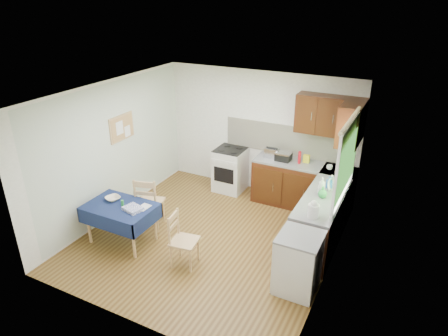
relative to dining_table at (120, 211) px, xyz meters
The scene contains 33 objects.
floor 1.57m from the dining_table, 30.14° to the left, with size 4.20×4.20×0.00m, color #533516.
ceiling 2.42m from the dining_table, 30.14° to the left, with size 4.00×4.20×0.02m, color white.
wall_back 3.18m from the dining_table, 65.93° to the left, with size 4.00×0.02×2.50m, color white.
wall_front 1.98m from the dining_table, 47.14° to the right, with size 4.00×0.02×2.50m, color white.
wall_left 1.24m from the dining_table, 134.93° to the left, with size 0.02×4.20×2.50m, color silver.
wall_right 3.42m from the dining_table, 12.69° to the left, with size 0.02×4.20×2.50m, color white.
base_cabinets 3.30m from the dining_table, 37.21° to the left, with size 1.90×2.30×0.86m.
worktop_back 3.45m from the dining_table, 47.58° to the left, with size 1.90×0.60×0.04m, color slate.
worktop_right 3.29m from the dining_table, 25.03° to the left, with size 0.60×1.70×0.04m, color slate.
worktop_corner 3.91m from the dining_table, 40.52° to the left, with size 0.60×0.60×0.04m, color slate.
splashback 3.47m from the dining_table, 55.80° to the left, with size 2.70×0.02×0.60m, color #F1E6CD.
upper_cabinets 3.98m from the dining_table, 42.25° to the left, with size 1.20×0.85×0.70m.
stove 2.65m from the dining_table, 73.17° to the left, with size 0.60×0.61×0.92m.
window 3.70m from the dining_table, 23.91° to the left, with size 0.04×1.48×1.26m.
fridge 2.98m from the dining_table, ahead, with size 0.58×0.60×0.89m.
corkboard 1.62m from the dining_table, 124.22° to the left, with size 0.04×0.62×0.47m.
dining_table is the anchor object (origin of this frame).
chair_far 0.58m from the dining_table, 74.42° to the left, with size 0.55×0.55×0.99m.
chair_near 1.23m from the dining_table, ahead, with size 0.44×0.44×0.88m.
toaster 3.06m from the dining_table, 56.82° to the left, with size 0.27×0.17×0.21m.
sandwich_press 3.18m from the dining_table, 52.76° to the left, with size 0.28×0.25×0.17m.
sauce_bottle 3.37m from the dining_table, 48.26° to the left, with size 0.06×0.06×0.24m, color red.
yellow_packet 3.52m from the dining_table, 48.14° to the left, with size 0.11×0.08×0.15m, color yellow.
dish_rack 3.49m from the dining_table, 30.53° to the left, with size 0.38×0.29×0.18m.
kettle 3.10m from the dining_table, 13.33° to the left, with size 0.16×0.16×0.27m.
cup 3.76m from the dining_table, 41.47° to the left, with size 0.11×0.11×0.09m, color silver.
soap_bottle_a 3.29m from the dining_table, 26.74° to the left, with size 0.11×0.11×0.29m, color silver.
soap_bottle_b 3.46m from the dining_table, 30.11° to the left, with size 0.09×0.10×0.21m, color blue.
soap_bottle_c 3.28m from the dining_table, 24.88° to the left, with size 0.14×0.14×0.18m, color green.
plate_bowl 0.28m from the dining_table, 156.37° to the left, with size 0.24×0.24×0.06m, color beige.
book 0.35m from the dining_table, 21.29° to the left, with size 0.17×0.23×0.02m, color white.
spice_jar 0.16m from the dining_table, 34.35° to the left, with size 0.05×0.05×0.10m, color #238139.
tea_towel 0.31m from the dining_table, ahead, with size 0.29×0.23×0.05m, color navy.
Camera 1 is at (2.81, -5.02, 3.91)m, focal length 32.00 mm.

